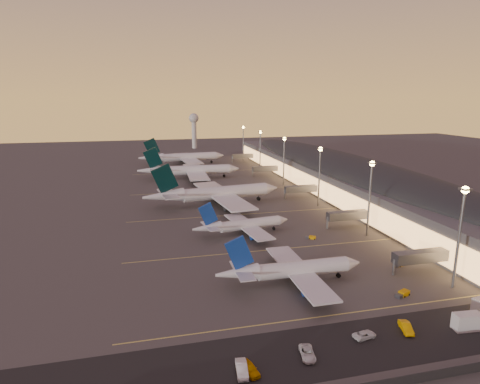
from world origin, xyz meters
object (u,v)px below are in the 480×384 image
baggage_tug_a (403,294)px  service_van_b (250,368)px  airliner_narrow_north (242,225)px  airliner_wide_mid (190,170)px  baggage_tug_b (399,265)px  catering_truck_a (469,322)px  service_van_d (406,327)px  service_van_a (242,369)px  baggage_tug_c (311,237)px  service_van_e (365,335)px  service_van_c (307,353)px  radar_tower (194,125)px  airliner_wide_near (214,194)px  airliner_wide_far (183,157)px  airliner_narrow_south (291,270)px

baggage_tug_a → service_van_b: service_van_b is taller
airliner_narrow_north → service_van_b: bearing=-111.1°
airliner_wide_mid → baggage_tug_b: (42.50, -140.06, -4.43)m
baggage_tug_a → catering_truck_a: 16.15m
service_van_d → service_van_a: bearing=-156.7°
service_van_b → baggage_tug_c: bearing=44.9°
baggage_tug_a → service_van_e: 22.34m
service_van_d → service_van_c: bearing=-156.5°
airliner_wide_mid → radar_tower: radar_tower is taller
baggage_tug_c → airliner_narrow_north: bearing=-173.0°
airliner_wide_mid → service_van_a: bearing=-92.1°
airliner_wide_near → airliner_wide_mid: 62.11m
baggage_tug_a → baggage_tug_c: 42.79m
airliner_narrow_north → airliner_wide_mid: bearing=85.2°
airliner_wide_far → service_van_c: airliner_wide_far is taller
airliner_wide_mid → service_van_b: 173.90m
catering_truck_a → service_van_d: catering_truck_a is taller
airliner_narrow_north → service_van_d: airliner_narrow_north is taller
radar_tower → service_van_a: size_ratio=6.15×
airliner_narrow_north → service_van_e: bearing=-90.9°
airliner_narrow_south → airliner_wide_far: (-7.78, 195.98, 1.45)m
service_van_b → service_van_e: 25.01m
airliner_narrow_south → baggage_tug_c: bearing=58.0°
baggage_tug_c → service_van_e: (-12.89, -55.77, 0.23)m
service_van_c → airliner_narrow_north: bearing=97.1°
baggage_tug_a → baggage_tug_c: bearing=73.9°
service_van_d → service_van_e: (-9.41, -0.12, -0.15)m
baggage_tug_c → service_van_e: size_ratio=0.71×
airliner_wide_mid → service_van_c: 171.85m
service_van_c → service_van_e: bearing=23.3°
service_van_a → airliner_wide_far: bearing=93.9°
airliner_narrow_south → service_van_a: size_ratio=7.30×
airliner_narrow_south → airliner_wide_mid: airliner_wide_mid is taller
airliner_wide_far → baggage_tug_a: 211.29m
airliner_wide_near → baggage_tug_c: bearing=-72.7°
airliner_wide_near → service_van_d: airliner_wide_near is taller
service_van_a → radar_tower: bearing=91.3°
service_van_c → service_van_e: 13.59m
airliner_wide_far → service_van_b: (-11.17, -226.84, -4.20)m
baggage_tug_a → service_van_b: bearing=180.0°
baggage_tug_b → airliner_narrow_south: bearing=165.3°
airliner_wide_far → service_van_d: size_ratio=12.13×
baggage_tug_a → airliner_narrow_south: bearing=128.4°
airliner_wide_near → service_van_e: (11.01, -106.92, -4.42)m
airliner_narrow_south → service_van_b: airliner_narrow_south is taller
airliner_narrow_south → baggage_tug_b: (33.43, 2.66, -3.12)m
baggage_tug_c → catering_truck_a: bearing=-49.0°
baggage_tug_b → service_van_c: (-41.08, -31.74, 0.28)m
radar_tower → service_van_a: (-32.83, -318.70, -21.00)m
baggage_tug_a → service_van_a: size_ratio=0.81×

